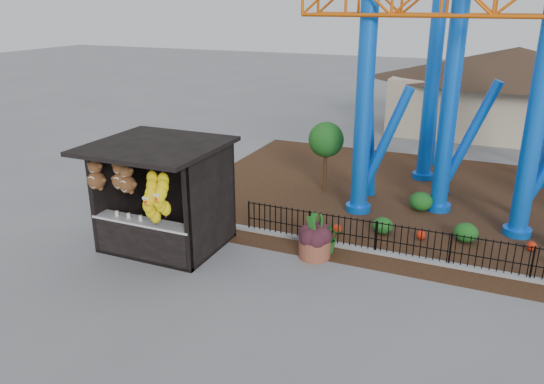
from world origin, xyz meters
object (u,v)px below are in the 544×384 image
at_px(roller_coaster, 500,13).
at_px(terracotta_planter, 315,248).
at_px(potted_plant, 328,237).
at_px(prize_booth, 158,198).

height_order(roller_coaster, terracotta_planter, roller_coaster).
distance_m(roller_coaster, terracotta_planter, 9.50).
xyz_separation_m(roller_coaster, terracotta_planter, (-3.85, -6.12, -6.17)).
xyz_separation_m(roller_coaster, potted_plant, (-3.59, -5.71, -5.97)).
bearing_deg(roller_coaster, terracotta_planter, -122.13).
height_order(terracotta_planter, potted_plant, potted_plant).
distance_m(terracotta_planter, potted_plant, 0.52).
relative_size(terracotta_planter, potted_plant, 0.94).
relative_size(prize_booth, terracotta_planter, 3.93).
relative_size(roller_coaster, terracotta_planter, 12.34).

